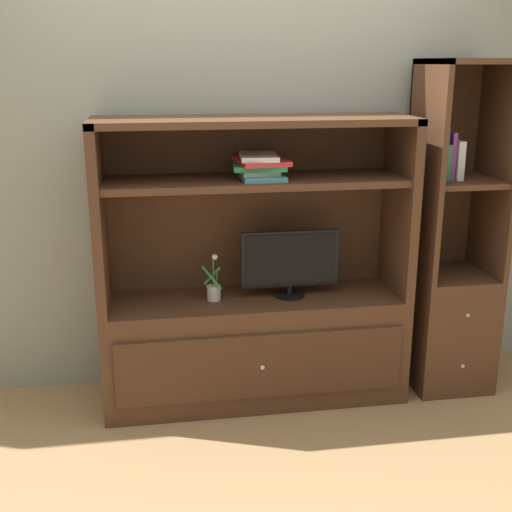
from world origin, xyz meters
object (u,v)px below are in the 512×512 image
object	(u,v)px
media_console	(254,314)
upright_book_row	(445,157)
bookshelf_tall	(449,283)
tv_monitor	(290,262)
magazine_stack	(260,166)
potted_plant	(214,290)

from	to	relation	value
media_console	upright_book_row	xyz separation A→B (m)	(1.04, -0.01, 0.85)
bookshelf_tall	tv_monitor	bearing A→B (deg)	-178.61
upright_book_row	tv_monitor	bearing A→B (deg)	-179.11
magazine_stack	media_console	bearing A→B (deg)	168.03
tv_monitor	potted_plant	xyz separation A→B (m)	(-0.42, 0.01, -0.14)
potted_plant	upright_book_row	world-z (taller)	upright_book_row
potted_plant	bookshelf_tall	distance (m)	1.36
tv_monitor	magazine_stack	xyz separation A→B (m)	(-0.17, 0.02, 0.52)
bookshelf_tall	upright_book_row	world-z (taller)	bookshelf_tall
media_console	tv_monitor	xyz separation A→B (m)	(0.19, -0.02, 0.30)
potted_plant	upright_book_row	xyz separation A→B (m)	(1.26, 0.01, 0.69)
tv_monitor	magazine_stack	bearing A→B (deg)	174.79
potted_plant	tv_monitor	bearing A→B (deg)	-1.02
magazine_stack	bookshelf_tall	distance (m)	1.31
media_console	potted_plant	xyz separation A→B (m)	(-0.22, -0.01, 0.16)
tv_monitor	bookshelf_tall	distance (m)	0.96
bookshelf_tall	potted_plant	bearing A→B (deg)	-179.35
magazine_stack	upright_book_row	distance (m)	1.01
tv_monitor	bookshelf_tall	world-z (taller)	bookshelf_tall
tv_monitor	magazine_stack	world-z (taller)	magazine_stack
potted_plant	magazine_stack	distance (m)	0.71
media_console	potted_plant	world-z (taller)	media_console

